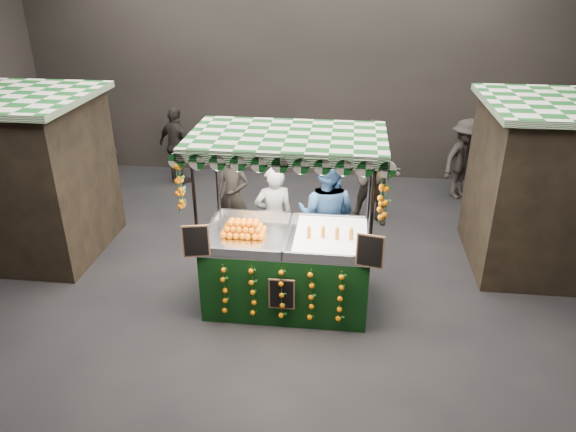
# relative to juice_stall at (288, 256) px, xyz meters

# --- Properties ---
(ground) EXTENTS (12.00, 12.00, 0.00)m
(ground) POSITION_rel_juice_stall_xyz_m (-0.24, 0.12, -0.76)
(ground) COLOR black
(ground) RESTS_ON ground
(market_hall) EXTENTS (12.10, 10.10, 5.05)m
(market_hall) POSITION_rel_juice_stall_xyz_m (-0.24, 0.12, 2.62)
(market_hall) COLOR black
(market_hall) RESTS_ON ground
(neighbour_stall_left) EXTENTS (3.00, 2.20, 2.60)m
(neighbour_stall_left) POSITION_rel_juice_stall_xyz_m (-4.64, 1.12, 0.54)
(neighbour_stall_left) COLOR black
(neighbour_stall_left) RESTS_ON ground
(neighbour_stall_right) EXTENTS (3.00, 2.20, 2.60)m
(neighbour_stall_right) POSITION_rel_juice_stall_xyz_m (4.16, 1.62, 0.54)
(neighbour_stall_right) COLOR black
(neighbour_stall_right) RESTS_ON ground
(juice_stall) EXTENTS (2.54, 1.50, 2.47)m
(juice_stall) POSITION_rel_juice_stall_xyz_m (0.00, 0.00, 0.00)
(juice_stall) COLOR black
(juice_stall) RESTS_ON ground
(vendor_grey) EXTENTS (0.69, 0.55, 1.64)m
(vendor_grey) POSITION_rel_juice_stall_xyz_m (-0.34, 1.06, 0.06)
(vendor_grey) COLOR gray
(vendor_grey) RESTS_ON ground
(vendor_blue) EXTENTS (1.06, 0.91, 1.89)m
(vendor_blue) POSITION_rel_juice_stall_xyz_m (0.47, 0.95, 0.18)
(vendor_blue) COLOR navy
(vendor_blue) RESTS_ON ground
(shopper_0) EXTENTS (0.65, 0.50, 1.59)m
(shopper_0) POSITION_rel_juice_stall_xyz_m (-1.17, 1.92, 0.03)
(shopper_0) COLOR black
(shopper_0) RESTS_ON ground
(shopper_1) EXTENTS (1.09, 0.94, 1.92)m
(shopper_1) POSITION_rel_juice_stall_xyz_m (1.22, 2.74, 0.20)
(shopper_1) COLOR #282420
(shopper_1) RESTS_ON ground
(shopper_2) EXTENTS (1.05, 0.80, 1.66)m
(shopper_2) POSITION_rel_juice_stall_xyz_m (-2.86, 4.25, 0.06)
(shopper_2) COLOR black
(shopper_2) RESTS_ON ground
(shopper_3) EXTENTS (1.19, 1.14, 1.62)m
(shopper_3) POSITION_rel_juice_stall_xyz_m (3.03, 4.16, 0.04)
(shopper_3) COLOR #2A2422
(shopper_3) RESTS_ON ground
(shopper_4) EXTENTS (0.88, 0.70, 1.57)m
(shopper_4) POSITION_rel_juice_stall_xyz_m (-4.63, 4.26, 0.02)
(shopper_4) COLOR black
(shopper_4) RESTS_ON ground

